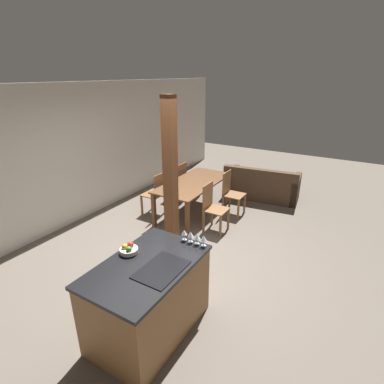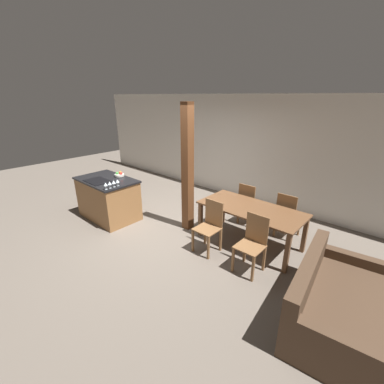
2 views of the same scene
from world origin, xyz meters
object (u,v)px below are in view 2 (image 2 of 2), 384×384
object	(u,v)px
wine_glass_far	(114,182)
dining_chair_near_right	(252,243)
dining_table	(251,212)
dining_chair_far_right	(287,215)
dining_chair_far_left	(249,203)
dining_chair_near_left	(210,225)
couch	(335,304)
wine_glass_middle	(110,183)
timber_post	(188,170)
wine_glass_near	(105,184)
wine_glass_end	(117,181)
kitchen_island	(108,198)
fruit_bowl	(119,175)

from	to	relation	value
wine_glass_far	dining_chair_near_right	distance (m)	2.91
dining_table	dining_chair_far_right	world-z (taller)	dining_chair_far_right
dining_chair_far_left	dining_chair_far_right	size ratio (longest dim) A/B	1.00
dining_chair_near_left	couch	xyz separation A→B (m)	(2.14, -0.26, -0.22)
wine_glass_far	dining_chair_far_left	world-z (taller)	wine_glass_far
wine_glass_middle	dining_chair_near_left	bearing A→B (deg)	21.35
dining_chair_far_right	timber_post	size ratio (longest dim) A/B	0.36
wine_glass_near	dining_table	world-z (taller)	wine_glass_near
wine_glass_far	dining_chair_far_left	xyz separation A→B (m)	(1.93, 2.01, -0.55)
dining_table	wine_glass_end	bearing A→B (deg)	-152.05
wine_glass_far	wine_glass_end	bearing A→B (deg)	90.00
dining_table	couch	size ratio (longest dim) A/B	1.04
wine_glass_middle	couch	xyz separation A→B (m)	(4.08, 0.50, -0.76)
dining_table	dining_chair_far_right	distance (m)	0.81
wine_glass_far	dining_table	xyz separation A→B (m)	(2.36, 1.34, -0.39)
dining_table	dining_chair_near_left	xyz separation A→B (m)	(-0.43, -0.67, -0.15)
dining_chair_far_left	timber_post	xyz separation A→B (m)	(-0.86, -0.99, 0.79)
wine_glass_end	dining_chair_near_left	bearing A→B (deg)	16.63
kitchen_island	wine_glass_end	world-z (taller)	wine_glass_end
dining_chair_far_right	couch	distance (m)	2.07
wine_glass_far	dining_table	world-z (taller)	wine_glass_far
fruit_bowl	wine_glass_end	size ratio (longest dim) A/B	1.50
wine_glass_middle	dining_chair_far_right	bearing A→B (deg)	37.08
wine_glass_far	dining_table	size ratio (longest dim) A/B	0.07
fruit_bowl	wine_glass_end	bearing A→B (deg)	-36.14
wine_glass_near	dining_chair_near_left	bearing A→B (deg)	23.61
dining_chair_near_left	timber_post	bearing A→B (deg)	157.55
wine_glass_middle	dining_chair_far_left	size ratio (longest dim) A/B	0.15
wine_glass_far	dining_chair_far_left	bearing A→B (deg)	46.20
wine_glass_near	couch	distance (m)	4.19
wine_glass_middle	dining_chair_near_right	xyz separation A→B (m)	(2.78, 0.76, -0.55)
dining_chair_near_left	dining_chair_far_left	bearing A→B (deg)	90.00
dining_chair_near_left	dining_chair_far_right	bearing A→B (deg)	57.70
dining_table	dining_chair_near_left	distance (m)	0.81
fruit_bowl	dining_table	size ratio (longest dim) A/B	0.11
kitchen_island	dining_chair_near_left	size ratio (longest dim) A/B	1.50
dining_chair_far_left	couch	world-z (taller)	dining_chair_far_left
dining_chair_far_left	dining_chair_far_right	distance (m)	0.85
fruit_bowl	couch	size ratio (longest dim) A/B	0.12
dining_table	dining_chair_far_right	size ratio (longest dim) A/B	2.03
dining_chair_near_right	wine_glass_near	bearing A→B (deg)	-163.13
dining_chair_near_left	timber_post	size ratio (longest dim) A/B	0.36
kitchen_island	dining_table	size ratio (longest dim) A/B	0.74
kitchen_island	dining_chair_near_right	bearing A→B (deg)	8.05
kitchen_island	timber_post	xyz separation A→B (m)	(1.69, 0.84, 0.81)
dining_chair_near_left	dining_chair_near_right	size ratio (longest dim) A/B	1.00
wine_glass_far	dining_chair_near_right	bearing A→B (deg)	13.45
wine_glass_end	timber_post	world-z (taller)	timber_post
wine_glass_middle	dining_chair_far_left	distance (m)	2.91
wine_glass_near	timber_post	distance (m)	1.63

